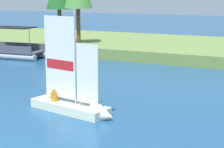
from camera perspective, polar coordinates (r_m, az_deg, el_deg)
The scene contains 3 objects.
shore_bank at distance 40.77m, azimuth 11.87°, elevation 3.61°, with size 80.00×15.10×1.01m, color olive.
sailboat at distance 19.95m, azimuth -4.67°, elevation -4.48°, with size 5.16×2.17×5.73m.
pontoon_boat at distance 38.31m, azimuth -13.90°, elevation 3.32°, with size 5.90×3.01×2.89m.
Camera 1 is at (10.06, -9.82, 5.96)m, focal length 63.43 mm.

